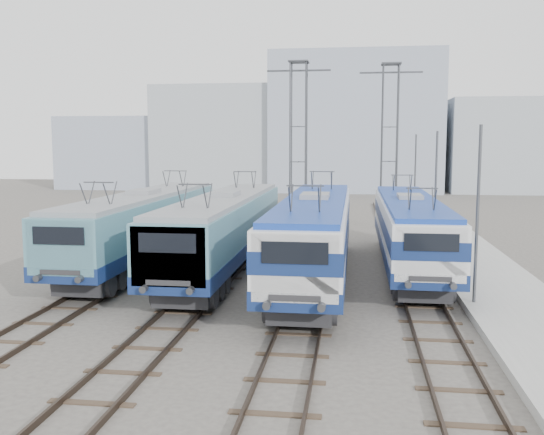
{
  "coord_description": "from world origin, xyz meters",
  "views": [
    {
      "loc": [
        4.01,
        -21.35,
        6.29
      ],
      "look_at": [
        0.14,
        7.0,
        2.8
      ],
      "focal_mm": 40.0,
      "sensor_mm": 36.0,
      "label": 1
    }
  ],
  "objects_px": {
    "locomotive_far_left": "(143,222)",
    "locomotive_center_right": "(315,230)",
    "locomotive_center_left": "(224,226)",
    "locomotive_far_right": "(409,226)",
    "catenary_tower_east": "(389,139)",
    "catenary_tower_west": "(298,139)",
    "mast_mid": "(435,193)",
    "mast_rear": "(415,180)",
    "mast_front": "(477,219)"
  },
  "relations": [
    {
      "from": "locomotive_center_left",
      "to": "mast_mid",
      "type": "relative_size",
      "value": 2.64
    },
    {
      "from": "locomotive_center_right",
      "to": "mast_front",
      "type": "distance_m",
      "value": 7.53
    },
    {
      "from": "locomotive_far_left",
      "to": "mast_rear",
      "type": "height_order",
      "value": "mast_rear"
    },
    {
      "from": "locomotive_center_left",
      "to": "catenary_tower_west",
      "type": "height_order",
      "value": "catenary_tower_west"
    },
    {
      "from": "catenary_tower_east",
      "to": "mast_mid",
      "type": "relative_size",
      "value": 1.71
    },
    {
      "from": "locomotive_far_left",
      "to": "mast_front",
      "type": "distance_m",
      "value": 16.66
    },
    {
      "from": "catenary_tower_west",
      "to": "mast_front",
      "type": "relative_size",
      "value": 1.71
    },
    {
      "from": "catenary_tower_east",
      "to": "catenary_tower_west",
      "type": "bearing_deg",
      "value": -162.9
    },
    {
      "from": "catenary_tower_west",
      "to": "catenary_tower_east",
      "type": "xyz_separation_m",
      "value": [
        6.5,
        2.0,
        0.0
      ]
    },
    {
      "from": "catenary_tower_west",
      "to": "catenary_tower_east",
      "type": "bearing_deg",
      "value": 17.1
    },
    {
      "from": "locomotive_center_right",
      "to": "mast_rear",
      "type": "bearing_deg",
      "value": 72.47
    },
    {
      "from": "locomotive_center_right",
      "to": "catenary_tower_west",
      "type": "height_order",
      "value": "catenary_tower_west"
    },
    {
      "from": "locomotive_center_left",
      "to": "mast_front",
      "type": "height_order",
      "value": "mast_front"
    },
    {
      "from": "locomotive_far_left",
      "to": "catenary_tower_east",
      "type": "height_order",
      "value": "catenary_tower_east"
    },
    {
      "from": "locomotive_far_left",
      "to": "locomotive_far_right",
      "type": "distance_m",
      "value": 13.52
    },
    {
      "from": "mast_rear",
      "to": "mast_mid",
      "type": "bearing_deg",
      "value": -90.0
    },
    {
      "from": "mast_mid",
      "to": "mast_rear",
      "type": "height_order",
      "value": "same"
    },
    {
      "from": "locomotive_far_left",
      "to": "locomotive_center_right",
      "type": "height_order",
      "value": "locomotive_center_right"
    },
    {
      "from": "mast_front",
      "to": "mast_mid",
      "type": "relative_size",
      "value": 1.0
    },
    {
      "from": "mast_mid",
      "to": "mast_rear",
      "type": "bearing_deg",
      "value": 90.0
    },
    {
      "from": "catenary_tower_west",
      "to": "mast_mid",
      "type": "xyz_separation_m",
      "value": [
        8.6,
        -8.0,
        -3.14
      ]
    },
    {
      "from": "catenary_tower_west",
      "to": "mast_rear",
      "type": "xyz_separation_m",
      "value": [
        8.6,
        4.0,
        -3.14
      ]
    },
    {
      "from": "locomotive_center_right",
      "to": "catenary_tower_east",
      "type": "relative_size",
      "value": 1.57
    },
    {
      "from": "mast_rear",
      "to": "mast_front",
      "type": "bearing_deg",
      "value": -90.0
    },
    {
      "from": "catenary_tower_east",
      "to": "mast_mid",
      "type": "bearing_deg",
      "value": -78.14
    },
    {
      "from": "locomotive_center_left",
      "to": "mast_rear",
      "type": "height_order",
      "value": "mast_rear"
    },
    {
      "from": "locomotive_center_left",
      "to": "locomotive_center_right",
      "type": "relative_size",
      "value": 0.98
    },
    {
      "from": "locomotive_far_right",
      "to": "mast_rear",
      "type": "relative_size",
      "value": 2.52
    },
    {
      "from": "mast_front",
      "to": "locomotive_far_left",
      "type": "bearing_deg",
      "value": 157.54
    },
    {
      "from": "locomotive_far_left",
      "to": "mast_rear",
      "type": "relative_size",
      "value": 2.62
    },
    {
      "from": "locomotive_center_left",
      "to": "locomotive_far_right",
      "type": "relative_size",
      "value": 1.05
    },
    {
      "from": "catenary_tower_west",
      "to": "mast_rear",
      "type": "height_order",
      "value": "catenary_tower_west"
    },
    {
      "from": "mast_mid",
      "to": "mast_rear",
      "type": "xyz_separation_m",
      "value": [
        0.0,
        12.0,
        0.0
      ]
    },
    {
      "from": "locomotive_center_right",
      "to": "catenary_tower_west",
      "type": "distance_m",
      "value": 16.8
    },
    {
      "from": "mast_mid",
      "to": "catenary_tower_west",
      "type": "bearing_deg",
      "value": 137.07
    },
    {
      "from": "locomotive_far_left",
      "to": "locomotive_center_right",
      "type": "distance_m",
      "value": 9.33
    },
    {
      "from": "locomotive_center_left",
      "to": "locomotive_far_right",
      "type": "height_order",
      "value": "locomotive_center_left"
    },
    {
      "from": "locomotive_center_left",
      "to": "mast_mid",
      "type": "xyz_separation_m",
      "value": [
        10.85,
        6.75,
        1.2
      ]
    },
    {
      "from": "locomotive_far_right",
      "to": "mast_mid",
      "type": "height_order",
      "value": "mast_mid"
    },
    {
      "from": "locomotive_center_left",
      "to": "catenary_tower_west",
      "type": "distance_m",
      "value": 15.54
    },
    {
      "from": "mast_front",
      "to": "mast_rear",
      "type": "height_order",
      "value": "same"
    },
    {
      "from": "mast_mid",
      "to": "locomotive_center_right",
      "type": "bearing_deg",
      "value": -128.1
    },
    {
      "from": "catenary_tower_west",
      "to": "mast_mid",
      "type": "relative_size",
      "value": 1.71
    },
    {
      "from": "locomotive_center_right",
      "to": "mast_rear",
      "type": "relative_size",
      "value": 2.69
    },
    {
      "from": "locomotive_far_left",
      "to": "locomotive_center_left",
      "type": "height_order",
      "value": "locomotive_center_left"
    },
    {
      "from": "catenary_tower_east",
      "to": "mast_rear",
      "type": "height_order",
      "value": "catenary_tower_east"
    },
    {
      "from": "locomotive_center_left",
      "to": "catenary_tower_east",
      "type": "xyz_separation_m",
      "value": [
        8.75,
        16.75,
        4.35
      ]
    },
    {
      "from": "locomotive_center_left",
      "to": "mast_front",
      "type": "distance_m",
      "value": 12.12
    },
    {
      "from": "locomotive_far_right",
      "to": "catenary_tower_east",
      "type": "xyz_separation_m",
      "value": [
        -0.25,
        14.98,
        4.39
      ]
    },
    {
      "from": "locomotive_center_left",
      "to": "catenary_tower_west",
      "type": "bearing_deg",
      "value": 81.32
    }
  ]
}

